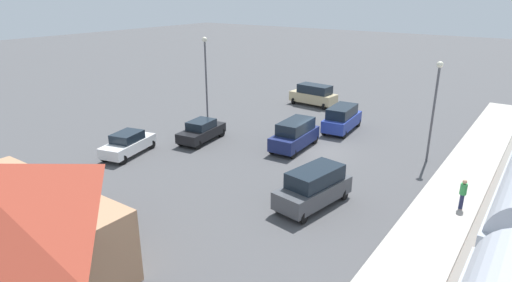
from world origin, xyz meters
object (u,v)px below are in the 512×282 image
Objects in this scene: suv_charcoal at (314,187)px; light_pole_near_platform at (435,99)px; light_pole_lot_center at (206,70)px; suv_blue at (342,118)px; sedan_white at (128,144)px; suv_navy at (295,134)px; pedestrian_on_platform at (463,192)px; suv_tan at (314,95)px; sedan_black at (202,131)px.

suv_charcoal is 0.72× the size of light_pole_near_platform.
light_pole_near_platform is 0.91× the size of light_pole_lot_center.
suv_blue is 17.86m from sedan_white.
pedestrian_on_platform is at bearing 164.15° from suv_navy.
suv_blue is 8.92m from suv_tan.
suv_blue is at bearing -20.16° from light_pole_near_platform.
suv_charcoal and suv_navy have the same top height.
light_pole_near_platform is (-16.06, -6.12, 3.66)m from sedan_black.
suv_charcoal is (7.01, 3.84, -0.13)m from pedestrian_on_platform.
suv_blue is 6.25m from suv_navy.
sedan_white is 12.53m from suv_navy.
suv_blue is at bearing -40.20° from pedestrian_on_platform.
light_pole_near_platform is (-3.46, -10.64, 3.39)m from suv_charcoal.
suv_blue is at bearing 133.95° from suv_tan.
pedestrian_on_platform is at bearing -167.78° from sedan_white.
light_pole_near_platform is at bearing -108.02° from suv_charcoal.
suv_navy is (5.59, -7.41, 0.00)m from suv_charcoal.
light_pole_near_platform is at bearing -62.46° from pedestrian_on_platform.
suv_charcoal is at bearing 71.98° from light_pole_near_platform.
sedan_white is 1.02× the size of sedan_black.
sedan_black is (19.61, -0.69, -0.40)m from pedestrian_on_platform.
light_pole_near_platform is (-9.06, -3.23, 3.39)m from suv_navy.
suv_charcoal is (-12.60, 4.52, 0.27)m from sedan_black.
pedestrian_on_platform is 0.24× the size of light_pole_near_platform.
sedan_black is 0.60× the size of light_pole_lot_center.
suv_blue is at bearing -131.83° from sedan_black.
suv_navy is 10.19m from light_pole_near_platform.
suv_blue is 12.14m from sedan_black.
pedestrian_on_platform is 0.34× the size of suv_blue.
sedan_black is (8.09, 9.04, -0.27)m from suv_blue.
suv_tan is 1.00× the size of suv_navy.
light_pole_lot_center is (10.97, 5.06, 3.75)m from suv_blue.
pedestrian_on_platform is at bearing 137.62° from suv_tan.
suv_blue is at bearing -125.80° from sedan_white.
sedan_white is at bearing 78.51° from suv_tan.
sedan_white is (10.45, 14.49, -0.27)m from suv_blue.
pedestrian_on_platform is 0.36× the size of sedan_black.
sedan_black is 0.94× the size of suv_navy.
light_pole_lot_center reaches higher than sedan_white.
suv_tan is 13.00m from light_pole_lot_center.
suv_blue reaches higher than sedan_black.
suv_navy is (-9.35, -8.34, 0.27)m from sedan_white.
suv_navy is (1.09, 6.15, 0.00)m from suv_blue.
light_pole_lot_center is (15.48, -8.50, 3.75)m from suv_charcoal.
light_pole_near_platform reaches higher than suv_tan.
suv_tan is at bearing -33.44° from light_pole_near_platform.
suv_charcoal is at bearing 118.15° from suv_tan.
suv_blue is (11.51, -9.73, -0.13)m from pedestrian_on_platform.
suv_tan is at bearing -112.58° from light_pole_lot_center.
pedestrian_on_platform is 23.97m from suv_tan.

